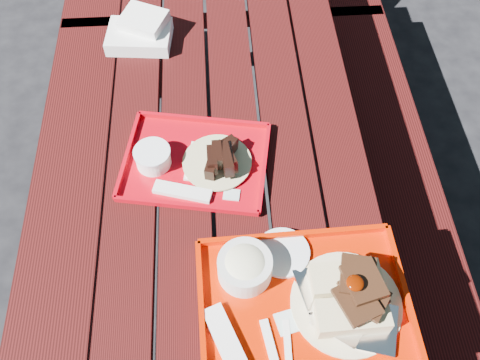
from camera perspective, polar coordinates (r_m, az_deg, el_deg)
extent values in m
plane|color=black|center=(2.19, -0.25, -8.75)|extent=(60.00, 60.00, 0.00)
cube|color=#3B0B0B|center=(1.58, -11.30, 2.11)|extent=(0.14, 2.40, 0.04)
cube|color=#3B0B0B|center=(1.56, -5.86, 2.43)|extent=(0.14, 2.40, 0.04)
cube|color=#3B0B0B|center=(1.56, -0.35, 2.72)|extent=(0.14, 2.40, 0.04)
cube|color=#3B0B0B|center=(1.57, 5.12, 3.00)|extent=(0.14, 2.40, 0.04)
cube|color=#3B0B0B|center=(1.60, 10.47, 3.23)|extent=(0.14, 2.40, 0.04)
cube|color=#3B0B0B|center=(1.88, -18.24, -3.78)|extent=(0.25, 2.40, 0.04)
cube|color=#3B0B0B|center=(2.56, -14.78, 10.11)|extent=(0.06, 0.06, 0.42)
cube|color=#3B0B0B|center=(1.91, 17.31, -1.86)|extent=(0.25, 2.40, 0.04)
cube|color=#3B0B0B|center=(2.58, 11.75, 11.42)|extent=(0.06, 0.06, 0.42)
cube|color=#3B0B0B|center=(2.49, -8.87, 15.25)|extent=(0.06, 0.06, 0.75)
cube|color=#3B0B0B|center=(2.50, 5.44, 15.94)|extent=(0.06, 0.06, 0.75)
cube|color=#3B0B0B|center=(2.44, -1.74, 16.70)|extent=(1.40, 0.06, 0.04)
cube|color=#C41B00|center=(1.32, 6.86, -13.42)|extent=(0.50, 0.39, 0.01)
cube|color=#C41B00|center=(1.37, 5.70, -5.86)|extent=(0.49, 0.03, 0.02)
cube|color=#C41B00|center=(1.36, 17.30, -11.80)|extent=(0.02, 0.38, 0.02)
cube|color=#C41B00|center=(1.29, -4.11, -14.14)|extent=(0.02, 0.38, 0.02)
cylinder|color=beige|center=(1.32, 11.25, -12.74)|extent=(0.27, 0.27, 0.01)
cube|color=beige|center=(1.28, 11.86, -14.02)|extent=(0.17, 0.08, 0.05)
cube|color=beige|center=(1.31, 11.16, -10.40)|extent=(0.17, 0.08, 0.05)
ellipsoid|color=#4C1000|center=(1.20, 12.29, -10.43)|extent=(0.04, 0.04, 0.02)
cylinder|color=silver|center=(1.30, 0.52, -9.31)|extent=(0.13, 0.13, 0.07)
ellipsoid|color=#EFEBBD|center=(1.28, 0.53, -8.94)|extent=(0.11, 0.11, 0.05)
cylinder|color=white|center=(1.35, 4.56, -7.72)|extent=(0.14, 0.14, 0.01)
cube|color=white|center=(1.26, -0.99, -17.73)|extent=(0.13, 0.22, 0.02)
cube|color=white|center=(1.26, 3.58, -18.36)|extent=(0.05, 0.18, 0.01)
cube|color=white|center=(1.29, 5.15, -14.86)|extent=(0.07, 0.07, 0.00)
cube|color=#B00411|center=(1.51, -4.76, 1.81)|extent=(0.44, 0.37, 0.01)
cube|color=#B00411|center=(1.59, -3.90, 6.45)|extent=(0.38, 0.08, 0.02)
cube|color=#B00411|center=(1.42, -5.78, -2.76)|extent=(0.38, 0.08, 0.02)
cube|color=#B00411|center=(1.49, 2.60, 1.39)|extent=(0.07, 0.30, 0.02)
cube|color=#B00411|center=(1.55, -11.91, 2.76)|extent=(0.07, 0.30, 0.02)
cube|color=white|center=(1.50, -3.12, 1.85)|extent=(0.15, 0.15, 0.01)
cylinder|color=#C2B986|center=(1.49, -2.46, 1.92)|extent=(0.19, 0.19, 0.01)
cylinder|color=white|center=(1.50, -9.26, 2.33)|extent=(0.10, 0.10, 0.05)
cylinder|color=white|center=(1.48, -9.41, 2.96)|extent=(0.10, 0.10, 0.01)
cube|color=white|center=(1.45, -6.16, -1.23)|extent=(0.16, 0.08, 0.01)
cube|color=silver|center=(1.44, -0.91, -1.57)|extent=(0.05, 0.04, 0.00)
cube|color=white|center=(1.87, -10.67, 14.80)|extent=(0.22, 0.17, 0.05)
cube|color=white|center=(1.86, -10.25, 16.40)|extent=(0.18, 0.16, 0.04)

